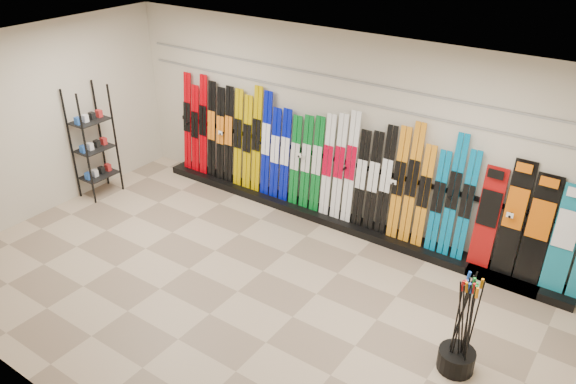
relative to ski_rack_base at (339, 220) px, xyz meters
The scene contains 12 objects.
floor 2.29m from the ski_rack_base, 95.64° to the right, with size 8.00×8.00×0.00m, color #86715C.
back_wall 1.47m from the ski_rack_base, 135.64° to the left, with size 8.00×8.00×0.00m, color beige.
left_wall 5.01m from the ski_rack_base, 151.65° to the right, with size 5.00×5.00×0.00m, color beige.
ceiling 3.73m from the ski_rack_base, 95.64° to the right, with size 8.00×8.00×0.00m, color silver.
ski_rack_base is the anchor object (origin of this frame).
skis 1.14m from the ski_rack_base, behind, with size 5.37×0.21×1.83m.
snowboards 2.98m from the ski_rack_base, ahead, with size 1.57×0.25×1.60m.
accessory_rack 4.34m from the ski_rack_base, 159.42° to the right, with size 0.40×0.60×1.94m, color black.
pole_bin 3.28m from the ski_rack_base, 36.55° to the right, with size 0.40×0.40×0.25m, color black.
ski_poles 3.33m from the ski_rack_base, 36.32° to the right, with size 0.27×0.33×1.18m.
slatwall_rail_0 1.96m from the ski_rack_base, 138.37° to the left, with size 7.60×0.02×0.03m, color gray.
slatwall_rail_1 2.26m from the ski_rack_base, 138.37° to the left, with size 7.60×0.02×0.03m, color gray.
Camera 1 is at (3.97, -4.51, 4.67)m, focal length 35.00 mm.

